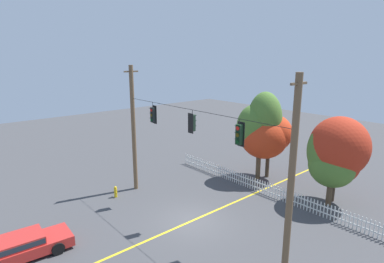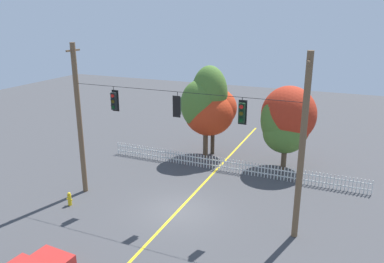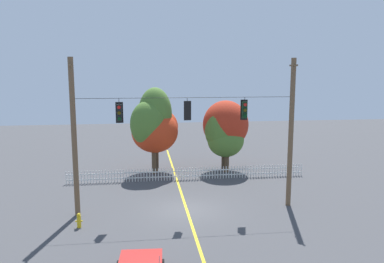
{
  "view_description": "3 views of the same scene",
  "coord_description": "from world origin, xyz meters",
  "px_view_note": "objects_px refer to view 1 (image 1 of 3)",
  "views": [
    {
      "loc": [
        13.29,
        -11.49,
        9.83
      ],
      "look_at": [
        -0.02,
        0.03,
        5.62
      ],
      "focal_mm": 29.71,
      "sensor_mm": 36.0,
      "label": 1
    },
    {
      "loc": [
        8.36,
        -17.43,
        10.68
      ],
      "look_at": [
        0.73,
        0.3,
        4.73
      ],
      "focal_mm": 35.48,
      "sensor_mm": 36.0,
      "label": 2
    },
    {
      "loc": [
        -2.6,
        -22.18,
        8.41
      ],
      "look_at": [
        0.38,
        0.4,
        4.8
      ],
      "focal_mm": 35.65,
      "sensor_mm": 36.0,
      "label": 3
    }
  ],
  "objects_px": {
    "autumn_maple_near_fence": "(260,127)",
    "autumn_maple_mid": "(267,135)",
    "traffic_signal_northbound_secondary": "(239,134)",
    "autumn_maple_far_west": "(330,155)",
    "autumn_oak_far_east": "(338,149)",
    "traffic_signal_northbound_primary": "(153,115)",
    "traffic_signal_westbound_side": "(192,123)",
    "fire_hydrant": "(116,192)",
    "parked_car": "(22,246)"
  },
  "relations": [
    {
      "from": "autumn_maple_near_fence",
      "to": "autumn_maple_mid",
      "type": "bearing_deg",
      "value": 49.36
    },
    {
      "from": "traffic_signal_northbound_secondary",
      "to": "autumn_maple_near_fence",
      "type": "height_order",
      "value": "autumn_maple_near_fence"
    },
    {
      "from": "traffic_signal_northbound_secondary",
      "to": "autumn_maple_mid",
      "type": "bearing_deg",
      "value": 118.19
    },
    {
      "from": "autumn_maple_far_west",
      "to": "traffic_signal_northbound_secondary",
      "type": "bearing_deg",
      "value": -93.95
    },
    {
      "from": "autumn_maple_mid",
      "to": "autumn_oak_far_east",
      "type": "xyz_separation_m",
      "value": [
        5.83,
        -0.23,
        0.22
      ]
    },
    {
      "from": "traffic_signal_northbound_primary",
      "to": "autumn_oak_far_east",
      "type": "xyz_separation_m",
      "value": [
        8.3,
        8.99,
        -2.23
      ]
    },
    {
      "from": "traffic_signal_westbound_side",
      "to": "autumn_maple_far_west",
      "type": "height_order",
      "value": "traffic_signal_westbound_side"
    },
    {
      "from": "traffic_signal_northbound_primary",
      "to": "autumn_maple_near_fence",
      "type": "distance_m",
      "value": 9.15
    },
    {
      "from": "autumn_maple_near_fence",
      "to": "autumn_oak_far_east",
      "type": "height_order",
      "value": "autumn_maple_near_fence"
    },
    {
      "from": "fire_hydrant",
      "to": "traffic_signal_northbound_secondary",
      "type": "bearing_deg",
      "value": 11.17
    },
    {
      "from": "autumn_maple_mid",
      "to": "traffic_signal_westbound_side",
      "type": "bearing_deg",
      "value": -80.96
    },
    {
      "from": "traffic_signal_northbound_primary",
      "to": "parked_car",
      "type": "height_order",
      "value": "traffic_signal_northbound_primary"
    },
    {
      "from": "traffic_signal_northbound_primary",
      "to": "autumn_maple_far_west",
      "type": "bearing_deg",
      "value": 47.01
    },
    {
      "from": "autumn_maple_mid",
      "to": "autumn_maple_far_west",
      "type": "bearing_deg",
      "value": -6.43
    },
    {
      "from": "traffic_signal_northbound_secondary",
      "to": "parked_car",
      "type": "height_order",
      "value": "traffic_signal_northbound_secondary"
    },
    {
      "from": "traffic_signal_northbound_secondary",
      "to": "autumn_maple_far_west",
      "type": "height_order",
      "value": "traffic_signal_northbound_secondary"
    },
    {
      "from": "traffic_signal_northbound_primary",
      "to": "parked_car",
      "type": "distance_m",
      "value": 10.32
    },
    {
      "from": "autumn_oak_far_east",
      "to": "parked_car",
      "type": "relative_size",
      "value": 1.3
    },
    {
      "from": "traffic_signal_westbound_side",
      "to": "autumn_maple_mid",
      "type": "distance_m",
      "value": 9.69
    },
    {
      "from": "traffic_signal_northbound_secondary",
      "to": "autumn_oak_far_east",
      "type": "bearing_deg",
      "value": 84.35
    },
    {
      "from": "traffic_signal_westbound_side",
      "to": "autumn_maple_far_west",
      "type": "relative_size",
      "value": 0.23
    },
    {
      "from": "traffic_signal_westbound_side",
      "to": "traffic_signal_northbound_secondary",
      "type": "height_order",
      "value": "same"
    },
    {
      "from": "traffic_signal_northbound_secondary",
      "to": "autumn_maple_near_fence",
      "type": "relative_size",
      "value": 0.2
    },
    {
      "from": "autumn_oak_far_east",
      "to": "autumn_maple_far_west",
      "type": "relative_size",
      "value": 1.06
    },
    {
      "from": "autumn_maple_far_west",
      "to": "fire_hydrant",
      "type": "bearing_deg",
      "value": -134.26
    },
    {
      "from": "autumn_maple_far_west",
      "to": "fire_hydrant",
      "type": "xyz_separation_m",
      "value": [
        -10.23,
        -10.49,
        -3.01
      ]
    },
    {
      "from": "parked_car",
      "to": "traffic_signal_northbound_secondary",
      "type": "bearing_deg",
      "value": 53.75
    },
    {
      "from": "traffic_signal_northbound_primary",
      "to": "traffic_signal_westbound_side",
      "type": "distance_m",
      "value": 3.95
    },
    {
      "from": "traffic_signal_northbound_primary",
      "to": "autumn_maple_mid",
      "type": "bearing_deg",
      "value": 74.96
    },
    {
      "from": "traffic_signal_northbound_secondary",
      "to": "autumn_maple_near_fence",
      "type": "bearing_deg",
      "value": 121.52
    },
    {
      "from": "traffic_signal_westbound_side",
      "to": "fire_hydrant",
      "type": "xyz_separation_m",
      "value": [
        -6.16,
        -1.88,
        -5.73
      ]
    },
    {
      "from": "autumn_maple_near_fence",
      "to": "fire_hydrant",
      "type": "relative_size",
      "value": 8.74
    },
    {
      "from": "autumn_maple_near_fence",
      "to": "autumn_maple_mid",
      "type": "distance_m",
      "value": 0.91
    },
    {
      "from": "autumn_oak_far_east",
      "to": "fire_hydrant",
      "type": "distance_m",
      "value": 15.52
    },
    {
      "from": "traffic_signal_northbound_secondary",
      "to": "autumn_maple_mid",
      "type": "height_order",
      "value": "traffic_signal_northbound_secondary"
    },
    {
      "from": "traffic_signal_westbound_side",
      "to": "parked_car",
      "type": "relative_size",
      "value": 0.29
    },
    {
      "from": "autumn_oak_far_east",
      "to": "fire_hydrant",
      "type": "bearing_deg",
      "value": -134.01
    },
    {
      "from": "autumn_oak_far_east",
      "to": "autumn_maple_far_west",
      "type": "height_order",
      "value": "autumn_oak_far_east"
    },
    {
      "from": "traffic_signal_northbound_primary",
      "to": "traffic_signal_westbound_side",
      "type": "bearing_deg",
      "value": -0.28
    },
    {
      "from": "traffic_signal_northbound_secondary",
      "to": "autumn_maple_far_west",
      "type": "relative_size",
      "value": 0.25
    },
    {
      "from": "autumn_maple_mid",
      "to": "autumn_maple_far_west",
      "type": "height_order",
      "value": "autumn_maple_far_west"
    },
    {
      "from": "traffic_signal_westbound_side",
      "to": "autumn_maple_near_fence",
      "type": "height_order",
      "value": "autumn_maple_near_fence"
    },
    {
      "from": "traffic_signal_northbound_primary",
      "to": "autumn_maple_near_fence",
      "type": "height_order",
      "value": "autumn_maple_near_fence"
    },
    {
      "from": "autumn_oak_far_east",
      "to": "autumn_maple_near_fence",
      "type": "bearing_deg",
      "value": -177.64
    },
    {
      "from": "traffic_signal_westbound_side",
      "to": "parked_car",
      "type": "bearing_deg",
      "value": -108.55
    },
    {
      "from": "traffic_signal_northbound_primary",
      "to": "autumn_maple_near_fence",
      "type": "xyz_separation_m",
      "value": [
        2.06,
        8.73,
        -1.8
      ]
    },
    {
      "from": "traffic_signal_northbound_secondary",
      "to": "autumn_maple_far_west",
      "type": "bearing_deg",
      "value": 86.05
    },
    {
      "from": "parked_car",
      "to": "fire_hydrant",
      "type": "relative_size",
      "value": 5.65
    },
    {
      "from": "autumn_oak_far_east",
      "to": "autumn_maple_far_west",
      "type": "distance_m",
      "value": 0.64
    },
    {
      "from": "traffic_signal_northbound_secondary",
      "to": "autumn_maple_near_fence",
      "type": "distance_m",
      "value": 10.41
    }
  ]
}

